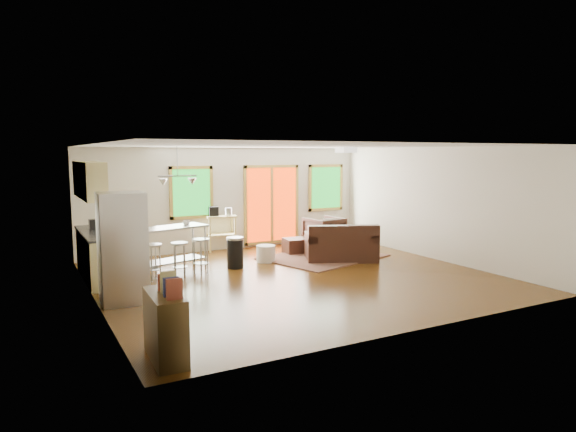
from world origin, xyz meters
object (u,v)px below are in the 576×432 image
armchair (324,230)px  refrigerator (123,248)px  coffee_table (330,239)px  ottoman (296,246)px  kitchen_cart (220,221)px  loveseat (341,246)px  rug (323,257)px  island (171,241)px

armchair → refrigerator: (-5.62, -2.74, 0.47)m
armchair → coffee_table: bearing=57.1°
ottoman → kitchen_cart: (-1.54, 1.15, 0.59)m
coffee_table → armchair: 1.00m
loveseat → refrigerator: 5.21m
rug → refrigerator: size_ratio=1.43×
loveseat → coffee_table: size_ratio=1.63×
rug → coffee_table: (0.35, 0.27, 0.37)m
island → kitchen_cart: kitchen_cart is taller
island → coffee_table: bearing=1.6°
loveseat → coffee_table: loveseat is taller
armchair → ottoman: (-1.08, -0.41, -0.26)m
ottoman → refrigerator: size_ratio=0.30×
ottoman → rug: bearing=-67.6°
loveseat → kitchen_cart: kitchen_cart is taller
armchair → refrigerator: size_ratio=0.48×
refrigerator → loveseat: bearing=14.4°
loveseat → armchair: armchair is taller
armchair → ottoman: armchair is taller
coffee_table → ottoman: coffee_table is taller
rug → ottoman: size_ratio=4.73×
refrigerator → kitchen_cart: (3.00, 3.48, -0.14)m
armchair → rug: bearing=48.4°
loveseat → kitchen_cart: (-2.05, 2.38, 0.44)m
island → refrigerator: bearing=-126.3°
ottoman → island: (-3.29, -0.62, 0.48)m
coffee_table → loveseat: bearing=-102.2°
armchair → island: island is taller
refrigerator → island: bearing=55.9°
loveseat → refrigerator: size_ratio=1.01×
coffee_table → island: bearing=-178.4°
armchair → island: bearing=4.1°
coffee_table → refrigerator: 5.55m
kitchen_cart → rug: bearing=-46.0°
loveseat → ottoman: (-0.51, 1.24, -0.15)m
refrigerator → kitchen_cart: refrigerator is taller
ottoman → kitchen_cart: kitchen_cart is taller
rug → coffee_table: coffee_table is taller
rug → armchair: bearing=57.6°
rug → refrigerator: (-4.86, -1.55, 0.90)m
kitchen_cart → loveseat: bearing=-49.2°
loveseat → island: bearing=-164.9°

